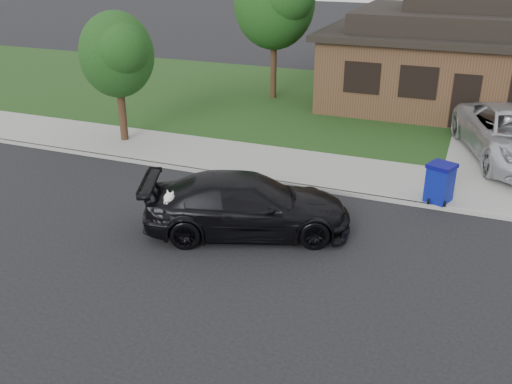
% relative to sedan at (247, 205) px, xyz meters
% --- Properties ---
extents(ground, '(120.00, 120.00, 0.00)m').
position_rel_sedan_xyz_m(ground, '(0.58, -0.32, -0.76)').
color(ground, black).
rests_on(ground, ground).
extents(sidewalk, '(60.00, 3.00, 0.12)m').
position_rel_sedan_xyz_m(sidewalk, '(0.58, 4.68, -0.70)').
color(sidewalk, gray).
rests_on(sidewalk, ground).
extents(curb, '(60.00, 0.12, 0.12)m').
position_rel_sedan_xyz_m(curb, '(0.58, 3.18, -0.70)').
color(curb, gray).
rests_on(curb, ground).
extents(lawn, '(60.00, 13.00, 0.13)m').
position_rel_sedan_xyz_m(lawn, '(0.58, 12.68, -0.69)').
color(lawn, '#193814').
rests_on(lawn, ground).
extents(sedan, '(5.62, 3.88, 1.51)m').
position_rel_sedan_xyz_m(sedan, '(0.00, 0.00, 0.00)').
color(sedan, black).
rests_on(sedan, ground).
extents(recycling_bin, '(0.87, 0.87, 1.12)m').
position_rel_sedan_xyz_m(recycling_bin, '(4.39, 3.48, -0.07)').
color(recycling_bin, navy).
rests_on(recycling_bin, sidewalk).
extents(house, '(12.60, 8.60, 4.65)m').
position_rel_sedan_xyz_m(house, '(4.58, 14.67, 1.38)').
color(house, '#422B1C').
rests_on(house, ground).
extents(tree_0, '(3.78, 3.60, 6.34)m').
position_rel_sedan_xyz_m(tree_0, '(-3.76, 12.55, 3.72)').
color(tree_0, '#332114').
rests_on(tree_0, ground).
extents(tree_2, '(2.73, 2.60, 4.59)m').
position_rel_sedan_xyz_m(tree_2, '(-6.80, 4.79, 2.51)').
color(tree_2, '#332114').
rests_on(tree_2, ground).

